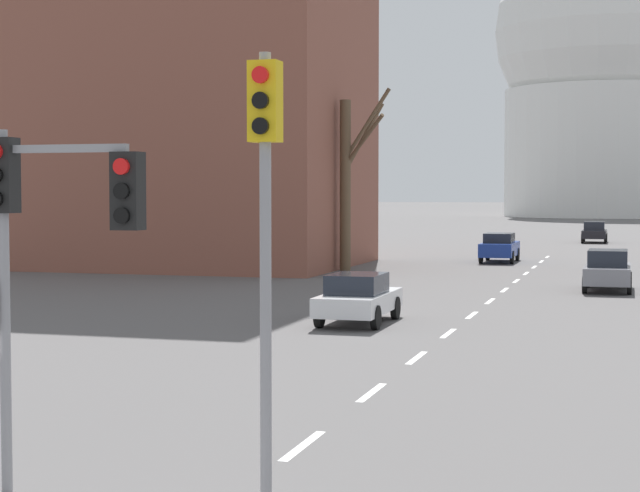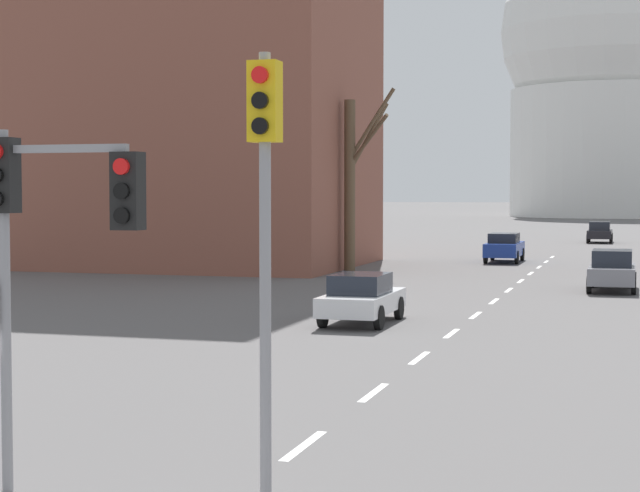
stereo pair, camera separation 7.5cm
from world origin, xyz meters
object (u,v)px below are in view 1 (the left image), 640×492
Objects in this scene: traffic_signal_centre_tall at (265,195)px; sedan_near_left at (608,270)px; sedan_near_right at (500,247)px; traffic_signal_near_left at (46,219)px; sedan_mid_centre at (358,298)px; sedan_far_left at (594,232)px.

traffic_signal_centre_tall is 1.27× the size of sedan_near_left.
traffic_signal_centre_tall is 1.20× the size of sedan_near_right.
traffic_signal_near_left is 18.62m from sedan_mid_centre.
sedan_near_right is 28.95m from sedan_mid_centre.
sedan_mid_centre is (-0.72, -28.94, -0.07)m from sedan_near_right.
sedan_near_left is (3.34, 31.12, -3.01)m from traffic_signal_centre_tall.
traffic_signal_centre_tall is at bearing -96.13° from sedan_near_left.
sedan_far_left is at bearing 86.51° from traffic_signal_near_left.
traffic_signal_centre_tall is at bearing -86.66° from sedan_near_right.
sedan_near_left is at bearing 61.96° from sedan_mid_centre.
traffic_signal_centre_tall is 72.29m from sedan_far_left.
traffic_signal_near_left is 0.84× the size of traffic_signal_centre_tall.
sedan_near_right is at bearing -99.73° from sedan_far_left.
sedan_near_left is 17.24m from sedan_near_right.
traffic_signal_centre_tall is at bearing 1.98° from traffic_signal_near_left.
traffic_signal_near_left is at bearing -93.49° from sedan_far_left.
sedan_far_left is at bearing 84.69° from sedan_mid_centre.
traffic_signal_near_left reaches higher than sedan_mid_centre.
sedan_near_right is 1.03× the size of sedan_far_left.
traffic_signal_near_left reaches higher than sedan_far_left.
sedan_near_left reaches higher than sedan_near_right.
sedan_near_left is at bearing -87.46° from sedan_far_left.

